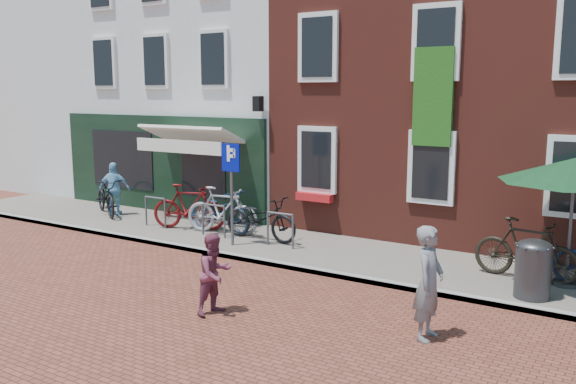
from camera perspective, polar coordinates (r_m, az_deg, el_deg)
The scene contains 17 objects.
ground at distance 13.70m, azimuth -5.25°, elevation -6.36°, with size 80.00×80.00×0.00m, color brown.
sidewalk at distance 14.35m, azimuth 1.59°, elevation -5.38°, with size 24.00×3.00×0.10m, color slate.
building_stucco at distance 21.79m, azimuth -4.78°, elevation 11.49°, with size 8.00×8.00×9.00m, color silver.
building_brick_mid at distance 18.52m, azimuth 13.33°, elevation 13.18°, with size 6.00×8.00×10.00m, color maroon.
filler_left at distance 26.95m, azimuth -17.91°, elevation 10.69°, with size 7.00×8.00×9.00m, color silver.
litter_bin at distance 11.61m, azimuth 22.10°, elevation -6.45°, with size 0.62×0.62×1.14m.
parking_sign at distance 14.23m, azimuth -5.36°, elevation 1.48°, with size 0.50×0.08×2.43m.
parasol at distance 12.28m, azimuth 25.43°, elevation 2.27°, with size 2.74×2.74×2.53m.
woman at distance 9.46m, azimuth 13.13°, elevation -8.34°, with size 0.64×0.42×1.76m, color slate.
boy at distance 10.36m, azimuth -6.91°, elevation -7.64°, with size 0.68×0.53×1.39m, color brown.
cafe_person at distance 18.55m, azimuth -16.04°, elevation 0.29°, with size 0.92×0.38×1.56m, color #7ABCE5.
bicycle_0 at distance 18.72m, azimuth -16.75°, elevation -0.40°, with size 0.72×2.08×1.09m, color black.
bicycle_1 at distance 16.22m, azimuth -9.31°, elevation -1.39°, with size 0.57×2.01×1.21m, color #520A0A.
bicycle_2 at distance 15.92m, azimuth -6.45°, elevation -1.74°, with size 0.72×2.08×1.09m, color navy.
bicycle_3 at distance 15.62m, azimuth -6.23°, elevation -1.73°, with size 0.57×2.01×1.21m, color gray.
bicycle_4 at distance 14.90m, azimuth -2.60°, elevation -2.47°, with size 0.72×2.08×1.09m, color black.
bicycle_5 at distance 12.61m, azimuth 21.49°, elevation -5.08°, with size 0.57×2.01×1.21m, color black.
Camera 1 is at (8.00, -10.47, 3.74)m, focal length 37.75 mm.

